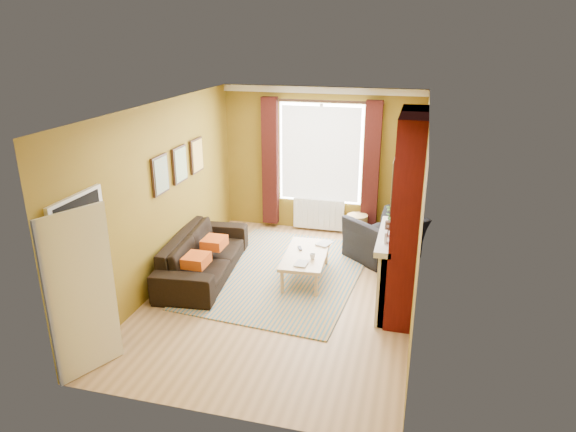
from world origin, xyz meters
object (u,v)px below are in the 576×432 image
object	(u,v)px
wicker_stool	(357,227)
floor_lamp	(401,175)
sofa	(204,255)
armchair	(385,238)
coffee_table	(306,256)

from	to	relation	value
wicker_stool	floor_lamp	distance (m)	1.35
sofa	armchair	distance (m)	3.12
coffee_table	armchair	bearing A→B (deg)	41.03
armchair	coffee_table	world-z (taller)	armchair
floor_lamp	armchair	bearing A→B (deg)	-106.25
wicker_stool	floor_lamp	world-z (taller)	floor_lamp
sofa	floor_lamp	size ratio (longest dim) A/B	1.37
armchair	wicker_stool	size ratio (longest dim) A/B	2.32
wicker_stool	armchair	bearing A→B (deg)	-51.69
coffee_table	floor_lamp	distance (m)	2.40
sofa	floor_lamp	distance (m)	3.72
coffee_table	wicker_stool	bearing A→B (deg)	69.55
sofa	wicker_stool	xyz separation A→B (m)	(2.21, 2.12, -0.10)
coffee_table	wicker_stool	world-z (taller)	wicker_stool
sofa	armchair	size ratio (longest dim) A/B	2.04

